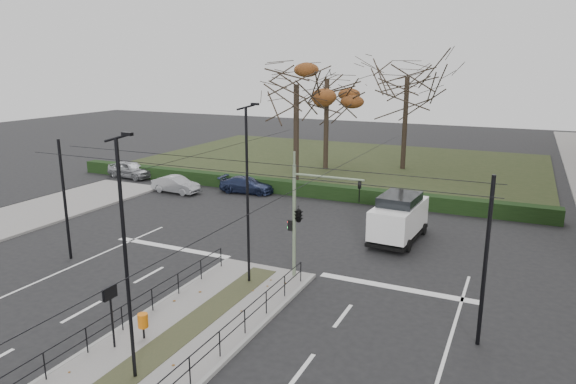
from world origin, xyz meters
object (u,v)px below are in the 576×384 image
(parked_car_first, at_px, (130,169))
(parked_car_third, at_px, (247,185))
(litter_bin, at_px, (143,321))
(streetlamp_median_near, at_px, (126,259))
(white_van, at_px, (399,217))
(rust_tree, at_px, (327,79))
(bare_tree_center, at_px, (407,84))
(traffic_light, at_px, (300,213))
(info_panel, at_px, (110,300))
(streetlamp_median_far, at_px, (248,194))
(bare_tree_near, at_px, (296,92))
(parked_car_second, at_px, (176,185))

(parked_car_first, bearing_deg, parked_car_third, -86.04)
(litter_bin, relative_size, streetlamp_median_near, 0.12)
(white_van, relative_size, rust_tree, 0.47)
(parked_car_third, height_order, bare_tree_center, bare_tree_center)
(traffic_light, distance_m, info_panel, 8.84)
(info_panel, relative_size, streetlamp_median_far, 0.28)
(parked_car_third, bearing_deg, parked_car_first, 82.13)
(parked_car_first, bearing_deg, bare_tree_center, -50.52)
(parked_car_first, height_order, rust_tree, rust_tree)
(info_panel, bearing_deg, parked_car_third, 107.81)
(streetlamp_median_far, bearing_deg, parked_car_first, 143.13)
(rust_tree, distance_m, bare_tree_near, 6.43)
(traffic_light, height_order, white_van, traffic_light)
(streetlamp_median_far, bearing_deg, litter_bin, -99.47)
(white_van, bearing_deg, info_panel, -111.65)
(white_van, bearing_deg, traffic_light, -111.07)
(streetlamp_median_far, height_order, white_van, streetlamp_median_far)
(info_panel, relative_size, parked_car_first, 0.51)
(parked_car_second, relative_size, bare_tree_near, 0.37)
(traffic_light, bearing_deg, parked_car_third, 127.71)
(traffic_light, relative_size, litter_bin, 5.50)
(white_van, bearing_deg, parked_car_first, 165.50)
(rust_tree, height_order, bare_tree_center, bare_tree_center)
(litter_bin, relative_size, info_panel, 0.42)
(parked_car_first, distance_m, parked_car_third, 11.62)
(parked_car_second, distance_m, white_van, 18.08)
(traffic_light, distance_m, bare_tree_center, 27.30)
(streetlamp_median_near, bearing_deg, bare_tree_near, 103.74)
(info_panel, relative_size, bare_tree_center, 0.20)
(streetlamp_median_near, height_order, bare_tree_near, bare_tree_near)
(info_panel, distance_m, parked_car_third, 22.27)
(streetlamp_median_far, xyz_separation_m, parked_car_first, (-19.92, 14.94, -3.37))
(info_panel, xyz_separation_m, parked_car_first, (-18.41, 21.61, -1.14))
(streetlamp_median_near, xyz_separation_m, rust_tree, (-6.38, 33.02, 4.23))
(parked_car_third, bearing_deg, streetlamp_median_near, -164.51)
(parked_car_first, bearing_deg, streetlamp_median_far, -120.75)
(litter_bin, xyz_separation_m, parked_car_second, (-12.17, 18.06, -0.17))
(traffic_light, distance_m, streetlamp_median_near, 9.30)
(litter_bin, xyz_separation_m, bare_tree_center, (1.36, 34.11, 6.96))
(streetlamp_median_far, distance_m, parked_car_second, 18.30)
(litter_bin, relative_size, parked_car_second, 0.24)
(white_van, bearing_deg, parked_car_third, 155.39)
(parked_car_second, xyz_separation_m, bare_tree_center, (13.53, 16.04, 7.14))
(litter_bin, relative_size, rust_tree, 0.09)
(streetlamp_median_near, height_order, bare_tree_center, bare_tree_center)
(streetlamp_median_near, xyz_separation_m, parked_car_third, (-8.61, 22.21, -3.35))
(bare_tree_center, bearing_deg, info_panel, -93.10)
(parked_car_second, bearing_deg, bare_tree_center, -37.18)
(rust_tree, bearing_deg, traffic_light, -71.76)
(info_panel, xyz_separation_m, rust_tree, (-4.57, 31.98, 6.32))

